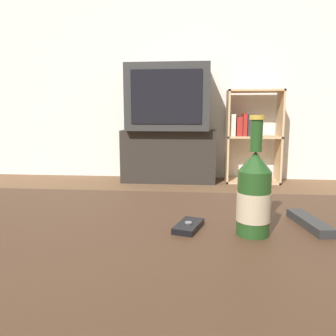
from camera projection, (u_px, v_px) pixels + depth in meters
back_wall at (185, 60)px, 3.56m from camera, size 8.00×0.05×2.60m
coffee_table at (122, 258)px, 0.73m from camera, size 1.29×0.87×0.43m
tv_stand at (169, 156)px, 3.49m from camera, size 0.98×0.36×0.55m
television at (169, 98)px, 3.39m from camera, size 0.83×0.56×0.66m
bookshelf at (249, 133)px, 3.41m from camera, size 0.55×0.30×0.96m
beer_bottle at (254, 195)px, 0.72m from camera, size 0.07×0.07×0.27m
cell_phone at (188, 226)px, 0.77m from camera, size 0.08×0.11×0.02m
remote_control at (309, 222)px, 0.79m from camera, size 0.07×0.17×0.02m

